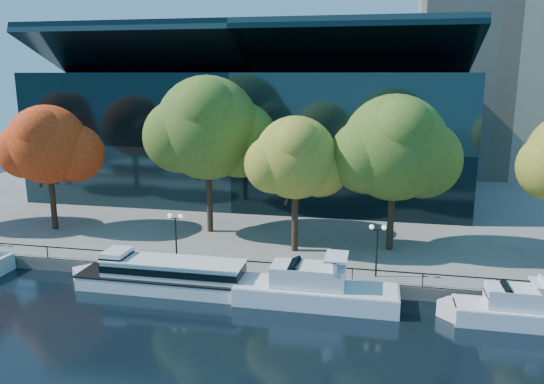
% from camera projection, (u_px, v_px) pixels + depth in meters
% --- Properties ---
extents(ground, '(160.00, 160.00, 0.00)m').
position_uv_depth(ground, '(209.00, 300.00, 38.06)').
color(ground, black).
rests_on(ground, ground).
extents(promenade, '(90.00, 67.08, 1.00)m').
position_uv_depth(promenade, '(292.00, 188.00, 72.72)').
color(promenade, slate).
rests_on(promenade, ground).
extents(railing, '(88.20, 0.08, 0.99)m').
position_uv_depth(railing, '(221.00, 259.00, 40.74)').
color(railing, black).
rests_on(railing, promenade).
extents(convention_building, '(50.00, 24.57, 21.43)m').
position_uv_depth(convention_building, '(256.00, 133.00, 67.36)').
color(convention_building, black).
rests_on(convention_building, ground).
extents(tour_boat, '(14.94, 3.33, 2.83)m').
position_uv_depth(tour_boat, '(163.00, 274.00, 39.77)').
color(tour_boat, silver).
rests_on(tour_boat, ground).
extents(cruiser_near, '(12.71, 3.27, 3.68)m').
position_uv_depth(cruiser_near, '(309.00, 288.00, 37.31)').
color(cruiser_near, white).
rests_on(cruiser_near, ground).
extents(cruiser_far, '(9.69, 2.68, 3.16)m').
position_uv_depth(cruiser_far, '(517.00, 309.00, 34.27)').
color(cruiser_far, white).
rests_on(cruiser_far, ground).
extents(tree_1, '(9.36, 7.68, 12.08)m').
position_uv_depth(tree_1, '(49.00, 146.00, 50.22)').
color(tree_1, black).
rests_on(tree_1, promenade).
extents(tree_2, '(12.06, 9.89, 14.81)m').
position_uv_depth(tree_2, '(210.00, 130.00, 49.02)').
color(tree_2, black).
rests_on(tree_2, promenade).
extents(tree_3, '(8.65, 7.10, 11.56)m').
position_uv_depth(tree_3, '(297.00, 160.00, 43.88)').
color(tree_3, black).
rests_on(tree_3, promenade).
extents(tree_4, '(11.11, 9.11, 13.32)m').
position_uv_depth(tree_4, '(396.00, 150.00, 44.01)').
color(tree_4, black).
rests_on(tree_4, promenade).
extents(lamp_1, '(1.26, 0.36, 4.03)m').
position_uv_depth(lamp_1, '(175.00, 226.00, 42.30)').
color(lamp_1, black).
rests_on(lamp_1, promenade).
extents(lamp_2, '(1.26, 0.36, 4.03)m').
position_uv_depth(lamp_2, '(377.00, 238.00, 39.20)').
color(lamp_2, black).
rests_on(lamp_2, promenade).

